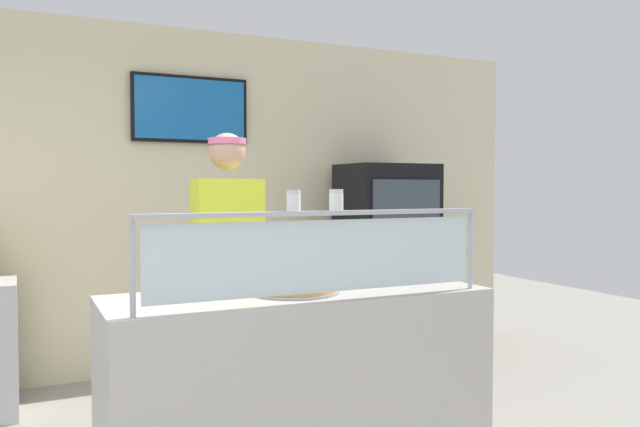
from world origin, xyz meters
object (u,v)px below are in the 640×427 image
object	(u,v)px
pizza_server	(293,286)
pepper_flake_shaker	(336,201)
pizza_tray	(294,289)
worker_figure	(229,266)
drink_fridge	(387,261)
parmesan_shaker	(294,202)

from	to	relation	value
pizza_server	pepper_flake_shaker	xyz separation A→B (m)	(0.11, -0.23, 0.40)
pepper_flake_shaker	pizza_tray	bearing A→B (deg)	110.59
worker_figure	pizza_tray	bearing A→B (deg)	-81.75
pepper_flake_shaker	drink_fridge	xyz separation A→B (m)	(1.53, 2.06, -0.57)
pizza_server	drink_fridge	bearing A→B (deg)	44.40
pizza_server	pepper_flake_shaker	bearing A→B (deg)	-67.67
pizza_server	pepper_flake_shaker	distance (m)	0.48
pizza_server	pizza_tray	bearing A→B (deg)	43.90
drink_fridge	worker_figure	bearing A→B (deg)	-147.48
pizza_server	worker_figure	bearing A→B (deg)	92.95
parmesan_shaker	drink_fridge	size ratio (longest dim) A/B	0.06
pepper_flake_shaker	drink_fridge	distance (m)	2.63
pizza_server	parmesan_shaker	xyz separation A→B (m)	(-0.09, -0.23, 0.40)
drink_fridge	parmesan_shaker	bearing A→B (deg)	-130.12
pizza_tray	pizza_server	bearing A→B (deg)	-132.44
pizza_tray	pizza_server	world-z (taller)	pizza_server
pizza_server	worker_figure	distance (m)	0.73
pizza_tray	pizza_server	xyz separation A→B (m)	(-0.02, -0.02, 0.02)
pizza_server	drink_fridge	distance (m)	2.47
pizza_tray	drink_fridge	world-z (taller)	drink_fridge
parmesan_shaker	pepper_flake_shaker	distance (m)	0.20
pepper_flake_shaker	drink_fridge	world-z (taller)	drink_fridge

